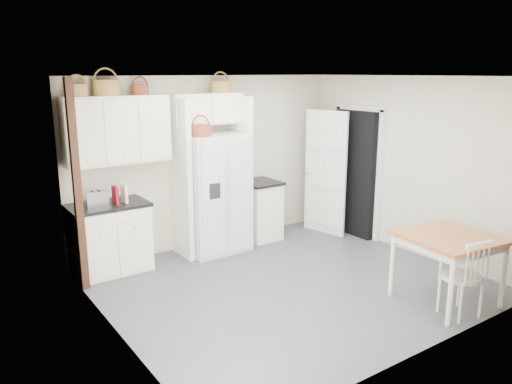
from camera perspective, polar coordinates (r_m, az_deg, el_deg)
floor at (r=6.55m, az=3.82°, el=-10.36°), size 4.50×4.50×0.00m
ceiling at (r=5.98m, az=4.22°, el=13.04°), size 4.50×4.50×0.00m
wall_back at (r=7.76m, az=-5.26°, el=3.49°), size 4.50×0.00×4.50m
wall_left at (r=5.08m, az=-16.25°, el=-2.42°), size 0.00×4.00×4.00m
wall_right at (r=7.72m, az=17.19°, el=2.88°), size 0.00×4.00×4.00m
refrigerator at (r=7.47m, az=-4.81°, el=-0.16°), size 0.92×0.74×1.77m
base_cab_left at (r=7.02m, az=-16.37°, el=-5.21°), size 0.99×0.62×0.91m
base_cab_right at (r=8.08m, az=0.42°, el=-2.19°), size 0.52×0.62×0.91m
dining_table at (r=6.30m, az=20.94°, el=-8.19°), size 1.09×1.09×0.82m
windsor_chair at (r=6.01m, az=22.46°, el=-8.95°), size 0.50×0.47×0.91m
counter_left at (r=6.89m, az=-16.63°, el=-1.45°), size 1.03×0.66×0.04m
counter_right at (r=7.97m, az=0.42°, el=1.11°), size 0.56×0.66×0.04m
toaster at (r=6.76m, az=-17.83°, el=-0.75°), size 0.30×0.19×0.20m
cookbook_red at (r=6.81m, az=-15.80°, el=-0.34°), size 0.04×0.16×0.24m
cookbook_cream at (r=6.85m, az=-14.82°, el=-0.19°), size 0.04×0.16×0.24m
basket_upper_a at (r=6.73m, az=-19.76°, el=10.87°), size 0.27×0.27×0.15m
basket_upper_b at (r=6.84m, az=-16.75°, el=11.33°), size 0.34×0.34×0.20m
basket_upper_c at (r=7.00m, az=-13.11°, el=11.32°), size 0.24×0.24×0.14m
basket_bridge_b at (r=7.56m, az=-4.07°, el=11.91°), size 0.30×0.30×0.17m
basket_fridge_a at (r=7.09m, az=-6.31°, el=7.01°), size 0.30×0.30×0.16m
upper_cabinet at (r=6.91m, az=-15.61°, el=6.84°), size 1.40×0.34×0.90m
bridge_cabinet at (r=7.44m, az=-5.76°, el=9.45°), size 1.12×0.34×0.45m
fridge_panel_left at (r=7.23m, az=-8.61°, el=1.44°), size 0.08×0.60×2.30m
fridge_panel_right at (r=7.72m, az=-1.81°, el=2.36°), size 0.08×0.60×2.30m
trim_post at (r=6.35m, az=-19.76°, el=0.48°), size 0.09×0.09×2.60m
doorway_void at (r=8.35m, az=11.30°, el=2.07°), size 0.18×0.85×2.05m
door_slab at (r=8.33m, az=7.92°, el=2.19°), size 0.21×0.79×2.05m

